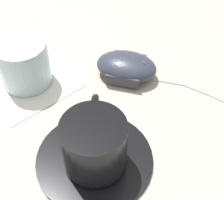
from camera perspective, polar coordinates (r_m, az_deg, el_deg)
name	(u,v)px	position (r m, az deg, el deg)	size (l,w,h in m)	color
ground_plane	(68,110)	(0.53, -7.39, -1.69)	(3.00, 3.00, 0.00)	#B2A899
saucer	(94,158)	(0.47, -2.93, -9.66)	(0.16, 0.16, 0.01)	black
coffee_cup	(94,143)	(0.43, -2.96, -7.07)	(0.08, 0.11, 0.07)	black
computer_mouse	(126,67)	(0.57, 2.42, 5.57)	(0.11, 0.08, 0.04)	#2D3342
napkin_under_glass	(28,81)	(0.58, -13.87, 3.12)	(0.14, 0.14, 0.00)	silver
drinking_glass	(24,63)	(0.56, -14.44, 6.04)	(0.08, 0.08, 0.08)	silver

